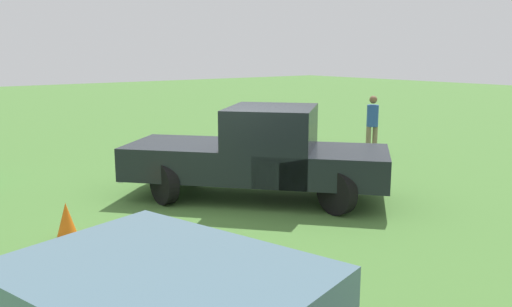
% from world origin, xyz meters
% --- Properties ---
extents(ground_plane, '(80.00, 80.00, 0.00)m').
position_xyz_m(ground_plane, '(0.00, 0.00, 0.00)').
color(ground_plane, '#477533').
extents(pickup_truck, '(5.05, 4.71, 1.82)m').
position_xyz_m(pickup_truck, '(0.00, -0.68, 0.95)').
color(pickup_truck, black).
rests_on(pickup_truck, ground_plane).
extents(person_bystander, '(0.42, 0.42, 1.66)m').
position_xyz_m(person_bystander, '(1.67, -5.95, 0.93)').
color(person_bystander, '#7A6B51').
rests_on(person_bystander, ground_plane).
extents(traffic_cone, '(0.32, 0.32, 0.55)m').
position_xyz_m(traffic_cone, '(0.16, 3.12, 0.28)').
color(traffic_cone, orange).
rests_on(traffic_cone, ground_plane).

